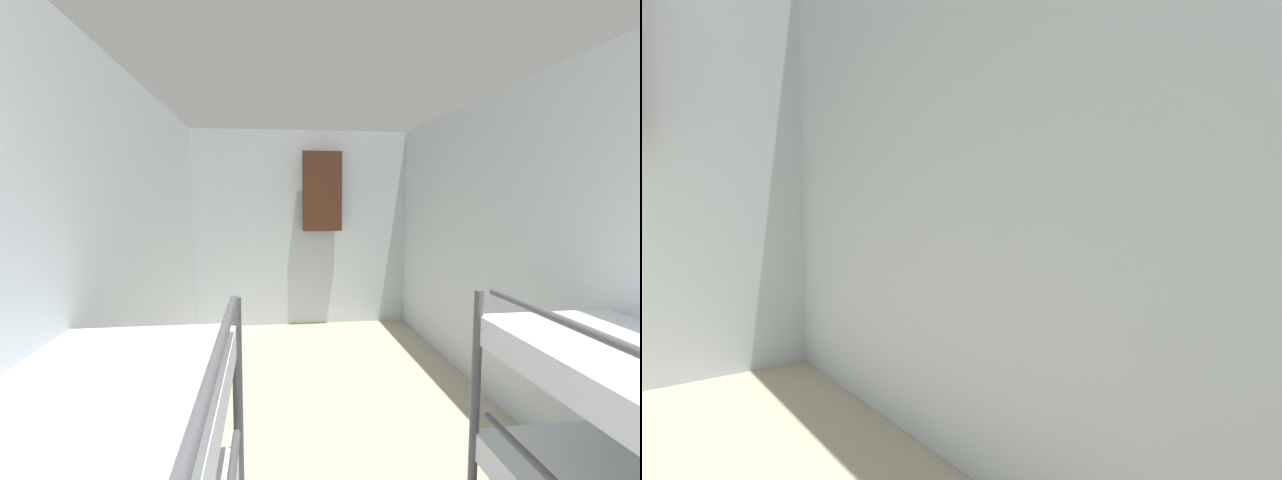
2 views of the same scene
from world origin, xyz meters
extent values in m
cube|color=silver|center=(-1.28, 2.75, 1.14)|extent=(0.06, 5.61, 2.28)
cube|color=silver|center=(1.28, 2.75, 1.14)|extent=(0.06, 5.61, 2.28)
cube|color=silver|center=(0.00, 5.52, 1.14)|extent=(2.61, 0.06, 2.28)
cylinder|color=#4C4C51|center=(-0.56, 2.34, 0.55)|extent=(0.04, 0.04, 1.09)
cube|color=silver|center=(-0.90, 1.46, 0.90)|extent=(0.69, 1.82, 0.14)
cylinder|color=#4C4C51|center=(-0.56, 1.46, 1.11)|extent=(0.03, 1.54, 0.03)
cylinder|color=#4C4C51|center=(0.56, 2.34, 0.55)|extent=(0.04, 0.04, 1.09)
cube|color=#472819|center=(0.22, 5.37, 1.58)|extent=(0.44, 0.12, 0.90)
camera|label=1|loc=(-0.43, 0.51, 1.53)|focal=24.00mm
camera|label=2|loc=(0.27, 2.70, 0.90)|focal=28.00mm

